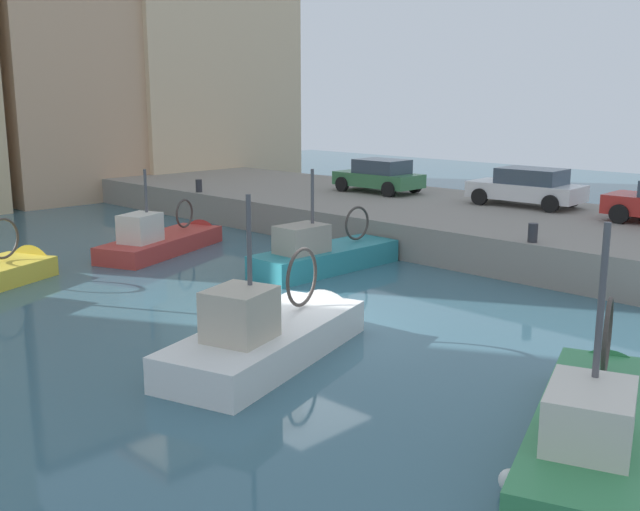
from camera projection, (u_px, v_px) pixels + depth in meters
water_surface at (302, 322)px, 18.06m from camera, size 80.00×80.00×0.00m
quay_wall at (539, 235)px, 25.94m from camera, size 9.00×56.00×1.20m
fishing_boat_green at (594, 436)px, 11.74m from camera, size 6.82×3.73×4.43m
fishing_boat_teal at (332, 264)px, 23.53m from camera, size 5.97×1.90×3.92m
fishing_boat_white at (276, 348)px, 15.81m from camera, size 6.41×3.54×4.40m
fishing_boat_red at (168, 247)px, 26.20m from camera, size 6.22×3.69×3.73m
parked_car_green at (379, 176)px, 32.27m from camera, size 2.03×3.85×1.43m
parked_car_white at (527, 187)px, 28.30m from camera, size 2.22×4.31×1.45m
mooring_bollard_mid at (533, 233)px, 21.50m from camera, size 0.28×0.28×0.55m
mooring_bollard_north at (199, 186)px, 32.45m from camera, size 0.28×0.28×0.55m
waterfront_building_central at (188, 44)px, 44.27m from camera, size 11.23×8.46×16.55m
waterfront_building_east_mid at (88, 67)px, 39.39m from camera, size 11.21×6.46×13.47m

